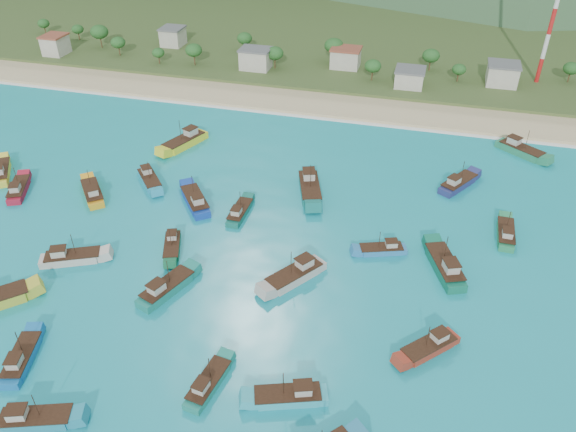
% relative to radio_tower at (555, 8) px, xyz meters
% --- Properties ---
extents(ground, '(600.00, 600.00, 0.00)m').
position_rel_radio_tower_xyz_m(ground, '(-58.41, -108.00, -22.98)').
color(ground, '#0D7990').
rests_on(ground, ground).
extents(beach, '(400.00, 18.00, 1.20)m').
position_rel_radio_tower_xyz_m(beach, '(-58.41, -29.00, -22.98)').
color(beach, beige).
rests_on(beach, ground).
extents(land, '(400.00, 110.00, 2.40)m').
position_rel_radio_tower_xyz_m(land, '(-58.41, 32.00, -22.98)').
color(land, '#385123').
rests_on(land, ground).
extents(surf_line, '(400.00, 2.50, 0.08)m').
position_rel_radio_tower_xyz_m(surf_line, '(-58.41, -38.50, -22.98)').
color(surf_line, white).
rests_on(surf_line, ground).
extents(village, '(219.65, 29.33, 7.61)m').
position_rel_radio_tower_xyz_m(village, '(-39.60, -8.17, -18.42)').
color(village, beige).
rests_on(village, ground).
extents(vegetation, '(278.18, 25.81, 8.94)m').
position_rel_radio_tower_xyz_m(vegetation, '(-64.07, -4.94, -17.76)').
color(vegetation, '#235623').
rests_on(vegetation, ground).
extents(radio_tower, '(1.20, 1.20, 42.76)m').
position_rel_radio_tower_xyz_m(radio_tower, '(0.00, 0.00, 0.00)').
color(radio_tower, red).
rests_on(radio_tower, ground).
extents(boat_0, '(5.70, 9.38, 5.33)m').
position_rel_radio_tower_xyz_m(boat_0, '(-72.37, -101.82, -22.41)').
color(boat_0, '#13633D').
rests_on(boat_0, ground).
extents(boat_3, '(9.44, 10.35, 6.41)m').
position_rel_radio_tower_xyz_m(boat_3, '(-96.34, -89.35, -22.21)').
color(boat_3, orange).
rests_on(boat_3, ground).
extents(boat_4, '(11.56, 9.81, 6.97)m').
position_rel_radio_tower_xyz_m(boat_4, '(-7.45, -45.98, -22.11)').
color(boat_4, '#227C56').
rests_on(boat_4, ground).
extents(boat_5, '(8.88, 9.09, 5.80)m').
position_rel_radio_tower_xyz_m(boat_5, '(-24.99, -114.57, -22.32)').
color(boat_5, maroon).
rests_on(boat_5, ground).
extents(boat_7, '(7.01, 10.52, 6.03)m').
position_rel_radio_tower_xyz_m(boat_7, '(-112.44, -92.03, -22.28)').
color(boat_7, maroon).
rests_on(boat_7, ground).
extents(boat_9, '(9.10, 5.36, 5.17)m').
position_rel_radio_tower_xyz_m(boat_9, '(-34.73, -92.72, -22.44)').
color(boat_9, '#2976B4').
rests_on(boat_9, ground).
extents(boat_10, '(8.19, 13.21, 7.52)m').
position_rel_radio_tower_xyz_m(boat_10, '(-86.88, -62.82, -22.01)').
color(boat_10, yellow).
rests_on(boat_10, ground).
extents(boat_11, '(2.85, 9.40, 5.54)m').
position_rel_radio_tower_xyz_m(boat_11, '(-63.96, -87.98, -22.37)').
color(boat_11, '#136255').
rests_on(boat_11, ground).
extents(boat_13, '(4.08, 9.55, 5.46)m').
position_rel_radio_tower_xyz_m(boat_13, '(-54.35, -129.28, -22.38)').
color(boat_13, '#1B7B6B').
rests_on(boat_13, ground).
extents(boat_14, '(9.77, 11.17, 6.81)m').
position_rel_radio_tower_xyz_m(boat_14, '(-74.06, -86.72, -22.14)').
color(boat_14, '#143BA3').
rests_on(boat_14, ground).
extents(boat_15, '(9.49, 11.55, 6.90)m').
position_rel_radio_tower_xyz_m(boat_15, '(-48.32, -104.10, -22.12)').
color(boat_15, '#B3AAA2').
rests_on(boat_15, ground).
extents(boat_17, '(9.17, 11.29, 6.72)m').
position_rel_radio_tower_xyz_m(boat_17, '(-120.76, -87.03, -22.15)').
color(boat_17, yellow).
rests_on(boat_17, ground).
extents(boat_19, '(6.94, 11.45, 6.51)m').
position_rel_radio_tower_xyz_m(boat_19, '(-68.34, -112.81, -22.19)').
color(boat_19, '#17786B').
rests_on(boat_19, ground).
extents(boat_20, '(7.79, 13.71, 7.77)m').
position_rel_radio_tower_xyz_m(boat_20, '(-52.29, -75.99, -21.96)').
color(boat_20, '#136C68').
rests_on(boat_20, ground).
extents(boat_21, '(8.46, 10.93, 6.42)m').
position_rel_radio_tower_xyz_m(boat_21, '(-21.61, -65.43, -22.21)').
color(boat_21, navy).
rests_on(boat_21, ground).
extents(boat_22, '(10.68, 6.22, 6.06)m').
position_rel_radio_tower_xyz_m(boat_22, '(-74.08, -140.57, -22.27)').
color(boat_22, teal).
rests_on(boat_22, ground).
extents(boat_24, '(9.07, 9.78, 6.09)m').
position_rel_radio_tower_xyz_m(boat_24, '(-87.18, -81.25, -22.27)').
color(boat_24, '#2394B9').
rests_on(boat_24, ground).
extents(boat_25, '(10.58, 6.20, 6.01)m').
position_rel_radio_tower_xyz_m(boat_25, '(-42.89, -128.53, -22.28)').
color(boat_25, '#30ABBD').
rests_on(boat_25, ground).
extents(boat_27, '(11.02, 7.37, 6.31)m').
position_rel_radio_tower_xyz_m(boat_27, '(-88.29, -109.72, -22.23)').
color(boat_27, beige).
rests_on(boat_27, ground).
extents(boat_28, '(5.52, 10.29, 5.83)m').
position_rel_radio_tower_xyz_m(boat_28, '(-82.24, -132.15, -22.32)').
color(boat_28, '#1468AF').
rests_on(boat_28, ground).
extents(boat_30, '(3.09, 9.87, 5.80)m').
position_rel_radio_tower_xyz_m(boat_30, '(-12.56, -81.90, -22.32)').
color(boat_30, '#208050').
rests_on(boat_30, ground).
extents(boat_31, '(7.87, 12.56, 7.15)m').
position_rel_radio_tower_xyz_m(boat_31, '(-23.46, -95.03, -22.07)').
color(boat_31, '#0F664D').
rests_on(boat_31, ground).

